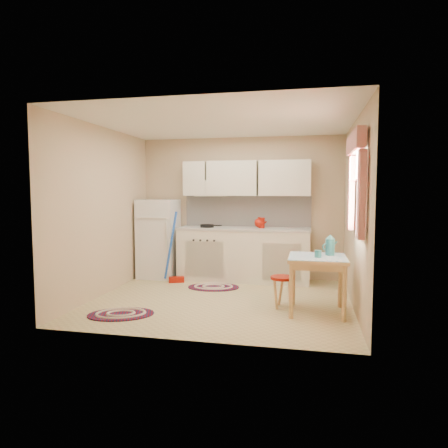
{
  "coord_description": "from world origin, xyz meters",
  "views": [
    {
      "loc": [
        1.2,
        -5.47,
        1.55
      ],
      "look_at": [
        -0.01,
        0.25,
        1.07
      ],
      "focal_mm": 32.0,
      "sensor_mm": 36.0,
      "label": 1
    }
  ],
  "objects_px": {
    "base_cabinets": "(243,255)",
    "fridge": "(159,239)",
    "stool": "(282,292)",
    "table": "(317,285)"
  },
  "relations": [
    {
      "from": "fridge",
      "to": "base_cabinets",
      "type": "distance_m",
      "value": 1.56
    },
    {
      "from": "base_cabinets",
      "to": "stool",
      "type": "bearing_deg",
      "value": -63.04
    },
    {
      "from": "fridge",
      "to": "base_cabinets",
      "type": "xyz_separation_m",
      "value": [
        1.53,
        0.05,
        -0.26
      ]
    },
    {
      "from": "base_cabinets",
      "to": "fridge",
      "type": "bearing_deg",
      "value": -178.13
    },
    {
      "from": "table",
      "to": "stool",
      "type": "bearing_deg",
      "value": 163.66
    },
    {
      "from": "table",
      "to": "stool",
      "type": "xyz_separation_m",
      "value": [
        -0.45,
        0.13,
        -0.15
      ]
    },
    {
      "from": "fridge",
      "to": "table",
      "type": "distance_m",
      "value": 3.19
    },
    {
      "from": "base_cabinets",
      "to": "stool",
      "type": "xyz_separation_m",
      "value": [
        0.76,
        -1.5,
        -0.23
      ]
    },
    {
      "from": "base_cabinets",
      "to": "stool",
      "type": "relative_size",
      "value": 5.36
    },
    {
      "from": "fridge",
      "to": "table",
      "type": "height_order",
      "value": "fridge"
    }
  ]
}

